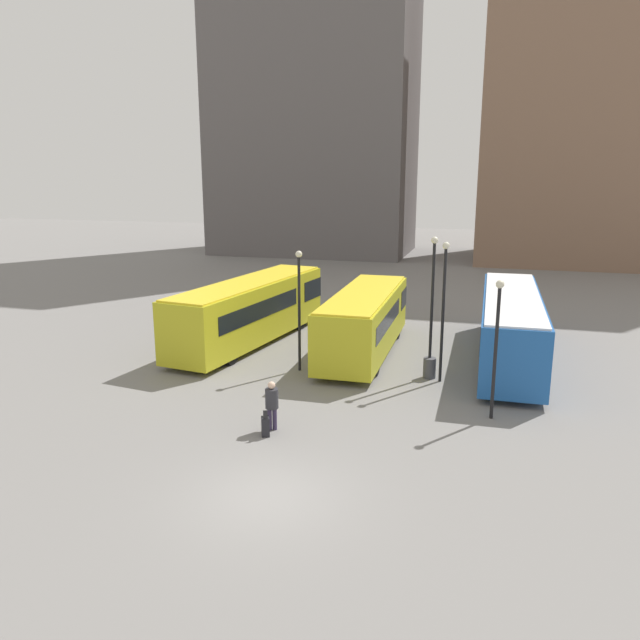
% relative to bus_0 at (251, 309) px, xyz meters
% --- Properties ---
extents(ground_plane, '(160.00, 160.00, 0.00)m').
position_rel_bus_0_xyz_m(ground_plane, '(6.16, -14.08, -1.69)').
color(ground_plane, slate).
extents(building_block_left, '(19.57, 12.24, 40.03)m').
position_rel_bus_0_xyz_m(building_block_left, '(-7.03, 35.35, 18.33)').
color(building_block_left, '#5B5656').
rests_on(building_block_left, ground_plane).
extents(building_block_right, '(23.45, 13.87, 33.10)m').
position_rel_bus_0_xyz_m(building_block_right, '(21.28, 35.35, 14.86)').
color(building_block_right, '#7F604C').
rests_on(building_block_right, ground_plane).
extents(bus_0, '(4.18, 11.68, 3.10)m').
position_rel_bus_0_xyz_m(bus_0, '(0.00, 0.00, 0.00)').
color(bus_0, gold).
rests_on(bus_0, ground_plane).
extents(bus_1, '(2.70, 9.98, 2.91)m').
position_rel_bus_0_xyz_m(bus_1, '(5.81, -0.31, -0.10)').
color(bus_1, gold).
rests_on(bus_1, ground_plane).
extents(bus_2, '(2.65, 12.37, 3.01)m').
position_rel_bus_0_xyz_m(bus_2, '(12.33, 0.40, -0.04)').
color(bus_2, '#1E56A3').
rests_on(bus_2, ground_plane).
extents(traveler, '(0.57, 0.57, 1.68)m').
position_rel_bus_0_xyz_m(traveler, '(4.76, -9.95, -0.69)').
color(traveler, '#382D4C').
rests_on(traveler, ground_plane).
extents(suitcase, '(0.36, 0.39, 0.91)m').
position_rel_bus_0_xyz_m(suitcase, '(4.72, -10.47, -1.36)').
color(suitcase, black).
rests_on(suitcase, ground_plane).
extents(lamp_post_0, '(0.28, 0.28, 5.81)m').
position_rel_bus_0_xyz_m(lamp_post_0, '(9.15, -3.10, 1.73)').
color(lamp_post_0, black).
rests_on(lamp_post_0, ground_plane).
extents(lamp_post_1, '(0.28, 0.28, 5.66)m').
position_rel_bus_0_xyz_m(lamp_post_1, '(9.63, -3.51, 1.65)').
color(lamp_post_1, black).
rests_on(lamp_post_1, ground_plane).
extents(lamp_post_2, '(0.28, 0.28, 4.84)m').
position_rel_bus_0_xyz_m(lamp_post_2, '(11.70, -6.95, 1.22)').
color(lamp_post_2, black).
rests_on(lamp_post_2, ground_plane).
extents(lamp_post_3, '(0.28, 0.28, 5.14)m').
position_rel_bus_0_xyz_m(lamp_post_3, '(3.71, -3.68, 1.37)').
color(lamp_post_3, black).
rests_on(lamp_post_3, ground_plane).
extents(trash_bin, '(0.52, 0.52, 0.85)m').
position_rel_bus_0_xyz_m(trash_bin, '(9.17, -3.17, -1.26)').
color(trash_bin, '#47474C').
rests_on(trash_bin, ground_plane).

